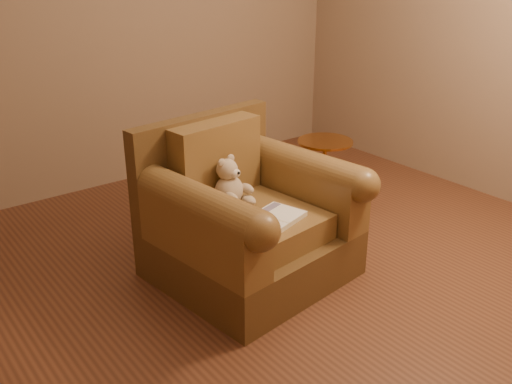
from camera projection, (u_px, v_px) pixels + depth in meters
floor at (293, 275)px, 3.35m from camera, size 4.00×4.00×0.00m
armchair at (245, 219)px, 3.26m from camera, size 1.09×1.04×0.88m
teddy_bear at (231, 186)px, 3.22m from camera, size 0.21×0.24×0.29m
guidebook at (271, 220)px, 3.03m from camera, size 0.42×0.32×0.03m
side_table at (324, 174)px, 4.06m from camera, size 0.39×0.39×0.54m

